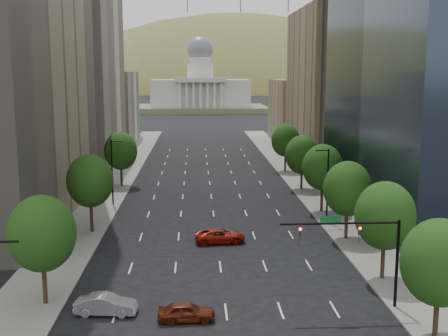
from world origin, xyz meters
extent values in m
cube|color=slate|center=(-15.50, 60.00, 0.07)|extent=(6.00, 200.00, 0.15)
cube|color=slate|center=(15.50, 60.00, 0.07)|extent=(6.00, 200.00, 0.15)
cube|color=beige|center=(-25.00, 103.00, 17.50)|extent=(14.00, 30.00, 35.00)
cube|color=beige|center=(-25.00, 136.00, 9.00)|extent=(14.00, 26.00, 18.00)
cube|color=#8C7759|center=(25.00, 100.00, 15.00)|extent=(14.00, 30.00, 30.00)
cube|color=#8C7759|center=(25.00, 133.00, 8.00)|extent=(14.00, 26.00, 16.00)
cylinder|color=#382316|center=(14.00, 25.00, 1.88)|extent=(0.36, 0.36, 3.75)
ellipsoid|color=#11380F|center=(14.00, 25.00, 5.40)|extent=(5.20, 5.20, 5.98)
cylinder|color=#382316|center=(14.00, 36.00, 2.00)|extent=(0.36, 0.36, 4.00)
ellipsoid|color=#11380F|center=(14.00, 36.00, 5.76)|extent=(5.20, 5.20, 5.98)
cylinder|color=#382316|center=(14.00, 48.00, 1.95)|extent=(0.36, 0.36, 3.90)
ellipsoid|color=#11380F|center=(14.00, 48.00, 5.62)|extent=(5.20, 5.20, 5.98)
cylinder|color=#382316|center=(14.00, 60.00, 2.05)|extent=(0.36, 0.36, 4.10)
ellipsoid|color=#11380F|center=(14.00, 60.00, 5.90)|extent=(5.20, 5.20, 5.98)
cylinder|color=#382316|center=(14.00, 74.00, 1.90)|extent=(0.36, 0.36, 3.80)
ellipsoid|color=#11380F|center=(14.00, 74.00, 5.47)|extent=(5.20, 5.20, 5.98)
cylinder|color=#382316|center=(14.00, 90.00, 2.00)|extent=(0.36, 0.36, 4.00)
ellipsoid|color=#11380F|center=(14.00, 90.00, 5.76)|extent=(5.20, 5.20, 5.98)
cylinder|color=#382316|center=(-14.00, 32.00, 2.00)|extent=(0.36, 0.36, 4.00)
ellipsoid|color=#11380F|center=(-14.00, 32.00, 5.76)|extent=(5.20, 5.20, 5.98)
cylinder|color=#382316|center=(-14.00, 52.00, 2.08)|extent=(0.36, 0.36, 4.15)
ellipsoid|color=#11380F|center=(-14.00, 52.00, 5.98)|extent=(5.20, 5.20, 5.98)
cylinder|color=#382316|center=(-14.00, 78.00, 1.98)|extent=(0.36, 0.36, 3.95)
ellipsoid|color=#11380F|center=(-14.00, 78.00, 5.69)|extent=(5.20, 5.20, 5.98)
cylinder|color=black|center=(13.50, 55.00, 4.50)|extent=(0.20, 0.20, 9.00)
cylinder|color=black|center=(12.70, 55.00, 8.80)|extent=(1.60, 0.14, 0.14)
cylinder|color=black|center=(-12.70, 20.00, 8.80)|extent=(1.60, 0.14, 0.14)
cylinder|color=black|center=(-13.50, 65.00, 4.50)|extent=(0.20, 0.20, 9.00)
cylinder|color=black|center=(-12.70, 65.00, 8.80)|extent=(1.60, 0.14, 0.14)
cylinder|color=black|center=(13.00, 30.00, 3.50)|extent=(0.24, 0.24, 7.00)
cylinder|color=black|center=(8.50, 30.00, 6.80)|extent=(9.00, 0.18, 0.18)
imported|color=black|center=(10.00, 30.00, 6.25)|extent=(0.18, 0.22, 1.10)
imported|color=black|center=(5.50, 30.00, 6.25)|extent=(0.18, 0.22, 1.10)
sphere|color=#FF0C07|center=(10.00, 29.82, 6.45)|extent=(0.20, 0.20, 0.20)
sphere|color=#FF0C07|center=(5.50, 29.82, 6.45)|extent=(0.20, 0.20, 0.20)
cube|color=#0C591E|center=(7.80, 30.00, 7.15)|extent=(1.60, 0.06, 0.45)
cube|color=#596647|center=(0.00, 250.00, 1.25)|extent=(60.00, 40.00, 2.50)
cube|color=silver|center=(0.00, 250.00, 8.50)|extent=(44.00, 26.00, 12.00)
cube|color=silver|center=(0.00, 236.00, 14.50)|extent=(22.00, 4.00, 2.00)
cylinder|color=silver|center=(0.00, 250.00, 18.00)|extent=(12.00, 12.00, 7.00)
cylinder|color=silver|center=(0.00, 250.00, 23.00)|extent=(9.60, 9.60, 3.00)
sphere|color=slate|center=(0.00, 250.00, 28.10)|extent=(11.60, 11.60, 11.60)
cylinder|color=silver|center=(0.00, 250.00, 33.95)|extent=(1.80, 1.80, 2.50)
ellipsoid|color=olive|center=(-140.00, 560.00, -33.25)|extent=(380.00, 342.00, 190.00)
ellipsoid|color=olive|center=(40.00, 600.00, -42.00)|extent=(440.00, 396.00, 240.00)
ellipsoid|color=olive|center=(210.00, 640.00, -35.00)|extent=(360.00, 324.00, 200.00)
cylinder|color=black|center=(-10.00, 590.00, 90.00)|extent=(0.80, 0.80, 22.00)
cylinder|color=black|center=(45.00, 590.00, 90.00)|extent=(0.80, 0.80, 22.00)
cylinder|color=black|center=(95.00, 590.00, 90.00)|extent=(0.80, 0.80, 22.00)
imported|color=#541D0E|center=(-2.98, 28.57, 0.71)|extent=(4.21, 1.80, 1.42)
imported|color=gray|center=(-9.00, 30.01, 0.76)|extent=(4.74, 2.00, 1.52)
imported|color=maroon|center=(0.30, 47.51, 0.74)|extent=(5.54, 2.97, 1.48)
camera|label=1|loc=(-2.17, -10.05, 17.93)|focal=45.06mm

